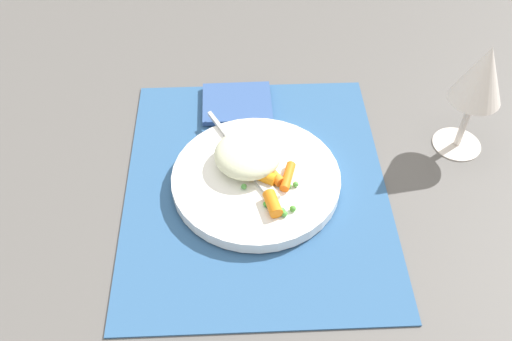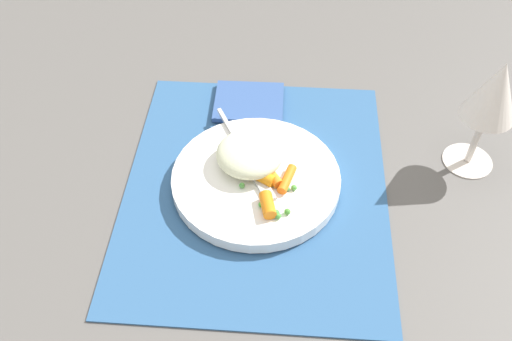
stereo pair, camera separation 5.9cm
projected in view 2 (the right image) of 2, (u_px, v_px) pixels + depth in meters
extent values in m
plane|color=#565451|center=(256.00, 186.00, 0.81)|extent=(2.40, 2.40, 0.00)
cube|color=#2D5684|center=(256.00, 185.00, 0.81)|extent=(0.45, 0.37, 0.01)
cylinder|color=white|center=(256.00, 180.00, 0.80)|extent=(0.24, 0.24, 0.02)
ellipsoid|color=beige|center=(250.00, 154.00, 0.79)|extent=(0.10, 0.10, 0.04)
cylinder|color=orange|center=(272.00, 176.00, 0.78)|extent=(0.04, 0.03, 0.01)
cylinder|color=orange|center=(268.00, 205.00, 0.74)|extent=(0.04, 0.03, 0.02)
cylinder|color=orange|center=(287.00, 179.00, 0.78)|extent=(0.05, 0.03, 0.01)
cylinder|color=orange|center=(261.00, 176.00, 0.78)|extent=(0.04, 0.04, 0.02)
sphere|color=#448E31|center=(287.00, 212.00, 0.74)|extent=(0.01, 0.01, 0.01)
sphere|color=#499542|center=(287.00, 189.00, 0.77)|extent=(0.01, 0.01, 0.01)
sphere|color=#4F9944|center=(271.00, 210.00, 0.74)|extent=(0.01, 0.01, 0.01)
sphere|color=#459145|center=(276.00, 213.00, 0.74)|extent=(0.01, 0.01, 0.01)
sphere|color=green|center=(278.00, 216.00, 0.74)|extent=(0.01, 0.01, 0.01)
sphere|color=#4C9E3B|center=(294.00, 188.00, 0.77)|extent=(0.01, 0.01, 0.01)
sphere|color=#489541|center=(242.00, 185.00, 0.77)|extent=(0.01, 0.01, 0.01)
sphere|color=green|center=(261.00, 205.00, 0.75)|extent=(0.01, 0.01, 0.01)
cube|color=#BBBBBB|center=(265.00, 189.00, 0.77)|extent=(0.05, 0.03, 0.01)
cube|color=#BBBBBB|center=(238.00, 142.00, 0.83)|extent=(0.14, 0.08, 0.01)
cylinder|color=silver|center=(467.00, 160.00, 0.84)|extent=(0.07, 0.07, 0.00)
cylinder|color=silver|center=(476.00, 138.00, 0.81)|extent=(0.01, 0.01, 0.09)
cone|color=silver|center=(496.00, 90.00, 0.74)|extent=(0.08, 0.08, 0.09)
cube|color=#33518C|center=(249.00, 102.00, 0.92)|extent=(0.10, 0.11, 0.01)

